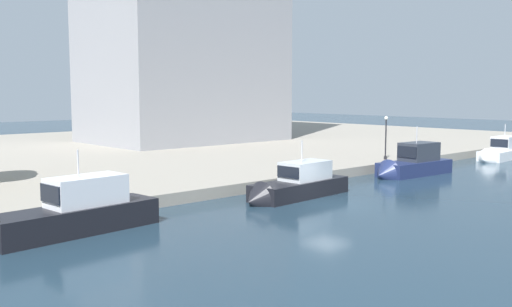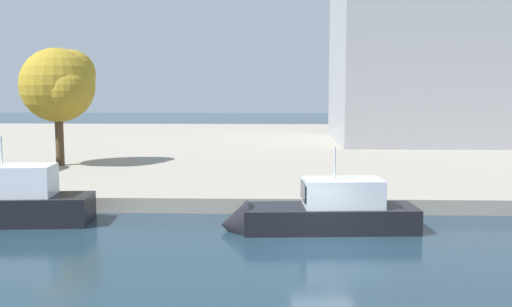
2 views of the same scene
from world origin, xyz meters
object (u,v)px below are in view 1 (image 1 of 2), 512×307
motor_yacht_1 (67,218)px  motor_yacht_3 (411,167)px  motor_yacht_2 (295,189)px  motor_yacht_4 (501,153)px  lamp_post (386,136)px

motor_yacht_1 → motor_yacht_3: 28.91m
motor_yacht_2 → motor_yacht_4: motor_yacht_2 is taller
motor_yacht_1 → motor_yacht_2: bearing=172.6°
motor_yacht_3 → motor_yacht_4: motor_yacht_3 is taller
lamp_post → motor_yacht_4: bearing=-16.0°
motor_yacht_3 → motor_yacht_2: bearing=6.3°
motor_yacht_3 → lamp_post: size_ratio=2.12×
motor_yacht_2 → lamp_post: (16.47, 4.63, 2.28)m
motor_yacht_4 → lamp_post: (-14.04, 4.03, 2.26)m
motor_yacht_4 → motor_yacht_1: bearing=-3.7°
motor_yacht_2 → motor_yacht_3: 14.15m
motor_yacht_1 → lamp_post: (31.24, 3.96, 2.03)m
motor_yacht_2 → motor_yacht_1: bearing=-6.2°
motor_yacht_2 → lamp_post: lamp_post is taller
motor_yacht_3 → lamp_post: bearing=-115.6°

